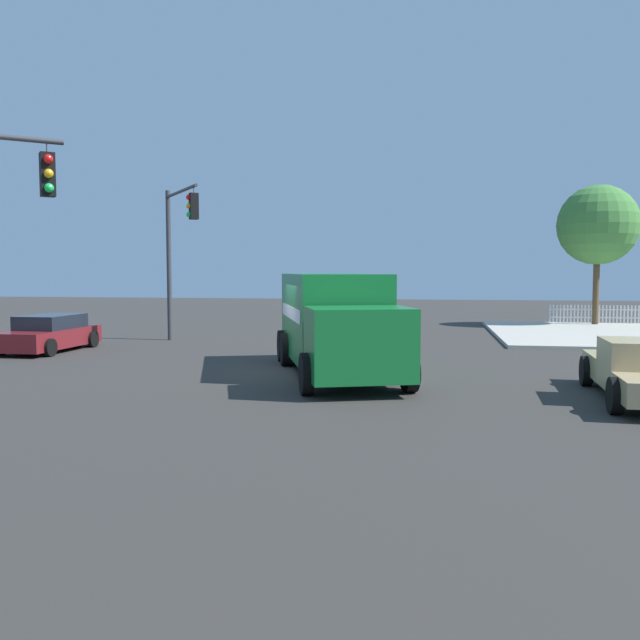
# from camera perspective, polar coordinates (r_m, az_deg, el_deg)

# --- Properties ---
(ground_plane) EXTENTS (100.00, 100.00, 0.00)m
(ground_plane) POSITION_cam_1_polar(r_m,az_deg,el_deg) (19.30, -1.98, -4.42)
(ground_plane) COLOR #33302D
(sidewalk_corner_near) EXTENTS (12.08, 12.08, 0.14)m
(sidewalk_corner_near) POSITION_cam_1_polar(r_m,az_deg,el_deg) (32.82, 25.16, -1.13)
(sidewalk_corner_near) COLOR #B2ADA0
(sidewalk_corner_near) RESTS_ON ground
(delivery_truck) EXTENTS (4.77, 7.90, 2.82)m
(delivery_truck) POSITION_cam_1_polar(r_m,az_deg,el_deg) (18.65, 1.39, -0.19)
(delivery_truck) COLOR #146B2D
(delivery_truck) RESTS_ON ground
(traffic_light_primary) EXTENTS (2.61, 3.54, 6.23)m
(traffic_light_primary) POSITION_cam_1_polar(r_m,az_deg,el_deg) (27.32, -12.22, 6.62)
(traffic_light_primary) COLOR #38383D
(traffic_light_primary) RESTS_ON ground
(sedan_maroon) EXTENTS (2.09, 4.33, 1.31)m
(sedan_maroon) POSITION_cam_1_polar(r_m,az_deg,el_deg) (26.01, -22.18, -1.10)
(sedan_maroon) COLOR maroon
(sedan_maroon) RESTS_ON ground
(picket_fence_run) EXTENTS (5.14, 0.05, 0.95)m
(picket_fence_run) POSITION_cam_1_polar(r_m,az_deg,el_deg) (38.36, 22.83, 0.48)
(picket_fence_run) COLOR silver
(picket_fence_run) RESTS_ON sidewalk_corner_near
(shade_tree_near) EXTENTS (4.11, 4.11, 7.20)m
(shade_tree_near) POSITION_cam_1_polar(r_m,az_deg,el_deg) (37.45, 22.73, 7.51)
(shade_tree_near) COLOR brown
(shade_tree_near) RESTS_ON sidewalk_corner_near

